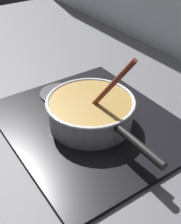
% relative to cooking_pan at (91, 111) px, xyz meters
% --- Properties ---
extents(ground, '(2.40, 1.60, 0.04)m').
position_rel_cooking_pan_xyz_m(ground, '(-0.15, -0.21, -0.08)').
color(ground, '#4C4C51').
extents(hob_plate, '(0.56, 0.48, 0.01)m').
position_rel_cooking_pan_xyz_m(hob_plate, '(-0.00, -0.00, -0.05)').
color(hob_plate, black).
rests_on(hob_plate, ground).
extents(burner_ring, '(0.18, 0.18, 0.01)m').
position_rel_cooking_pan_xyz_m(burner_ring, '(-0.00, -0.00, -0.04)').
color(burner_ring, '#592D0C').
rests_on(burner_ring, hob_plate).
extents(spare_burner, '(0.14, 0.14, 0.01)m').
position_rel_cooking_pan_xyz_m(spare_burner, '(-0.20, -0.00, -0.04)').
color(spare_burner, '#262628').
rests_on(spare_burner, hob_plate).
extents(cooking_pan, '(0.43, 0.26, 0.25)m').
position_rel_cooking_pan_xyz_m(cooking_pan, '(0.00, 0.00, 0.00)').
color(cooking_pan, silver).
rests_on(cooking_pan, hob_plate).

